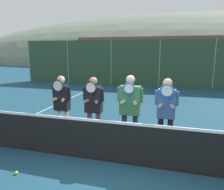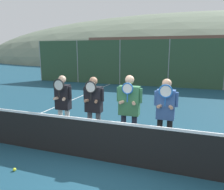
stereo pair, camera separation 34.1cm
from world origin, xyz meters
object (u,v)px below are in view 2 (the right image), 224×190
Objects in this scene: player_leftmost at (63,102)px; player_center_left at (94,104)px; tennis_ball_on_court at (14,169)px; player_center_right at (129,106)px; car_far_left at (112,68)px; car_left_of_center at (168,71)px; player_rightmost at (165,111)px.

player_leftmost is 1.01× the size of player_center_left.
player_leftmost is 26.27× the size of tennis_ball_on_court.
player_center_right is 14.17m from car_far_left.
tennis_ball_on_court is (-0.96, -1.87, -1.02)m from player_center_left.
car_left_of_center is 14.80m from tennis_ball_on_court.
car_left_of_center is (-0.27, 12.90, -0.25)m from player_center_right.
player_leftmost is at bearing 87.67° from tennis_ball_on_court.
player_center_left is 2.34m from tennis_ball_on_court.
car_far_left is (-5.13, 13.20, -0.17)m from player_center_right.
player_rightmost is (1.84, -0.05, 0.02)m from player_center_left.
player_leftmost reaches higher than player_center_left.
player_rightmost is 14.47m from car_far_left.
player_center_right reaches higher than car_far_left.
player_center_right is 0.45× the size of car_left_of_center.
tennis_ball_on_court is (-1.94, -1.78, -1.08)m from player_center_right.
player_leftmost is 0.43× the size of car_left_of_center.
player_center_right is 1.03× the size of player_rightmost.
car_far_left is at bearing 102.01° from tennis_ball_on_court.
tennis_ball_on_court is at bearing -117.25° from player_center_left.
player_leftmost is 13.56m from car_far_left.
player_center_left is at bearing 174.72° from player_center_right.
player_center_left is 0.44× the size of car_far_left.
car_far_left is (-5.99, 13.17, -0.13)m from player_rightmost.
player_rightmost is 0.44× the size of car_far_left.
player_center_left is 1.84m from player_rightmost.
car_far_left is (-3.26, 13.17, -0.11)m from player_leftmost.
player_center_left is at bearing -93.20° from car_left_of_center.
tennis_ball_on_court is (3.19, -14.98, -0.90)m from car_far_left.
car_far_left reaches higher than player_center_left.
player_rightmost is at bearing -65.53° from car_far_left.
player_center_right reaches higher than car_left_of_center.
car_far_left reaches higher than car_left_of_center.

